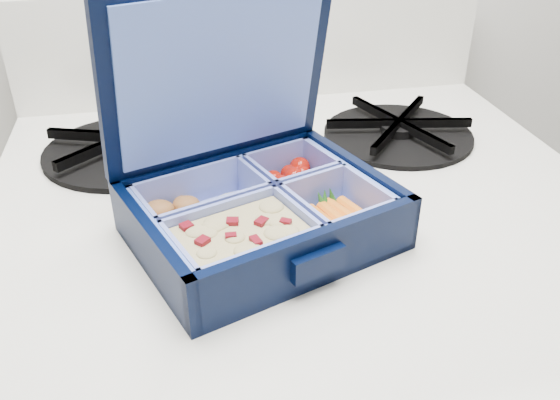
{
  "coord_description": "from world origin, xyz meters",
  "views": [
    {
      "loc": [
        -0.46,
        1.18,
        1.21
      ],
      "look_at": [
        -0.37,
        1.6,
        0.94
      ],
      "focal_mm": 38.0,
      "sensor_mm": 36.0,
      "label": 1
    }
  ],
  "objects": [
    {
      "name": "burner_grate_rear",
      "position": [
        -0.5,
        1.79,
        0.92
      ],
      "size": [
        0.23,
        0.23,
        0.02
      ],
      "primitive_type": "cylinder",
      "rotation": [
        0.0,
        0.0,
        -0.34
      ],
      "color": "black",
      "rests_on": "stove"
    },
    {
      "name": "bento_box",
      "position": [
        -0.38,
        1.6,
        0.94
      ],
      "size": [
        0.25,
        0.22,
        0.05
      ],
      "primitive_type": null,
      "rotation": [
        0.0,
        0.0,
        0.35
      ],
      "color": "black",
      "rests_on": "stove"
    },
    {
      "name": "fork",
      "position": [
        -0.31,
        1.72,
        0.92
      ],
      "size": [
        0.16,
        0.13,
        0.01
      ],
      "primitive_type": null,
      "rotation": [
        0.0,
        0.0,
        -0.91
      ],
      "color": "silver",
      "rests_on": "stove"
    },
    {
      "name": "burner_grate",
      "position": [
        -0.19,
        1.77,
        0.92
      ],
      "size": [
        0.2,
        0.2,
        0.03
      ],
      "primitive_type": "cylinder",
      "rotation": [
        0.0,
        0.0,
        -0.18
      ],
      "color": "black",
      "rests_on": "stove"
    }
  ]
}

